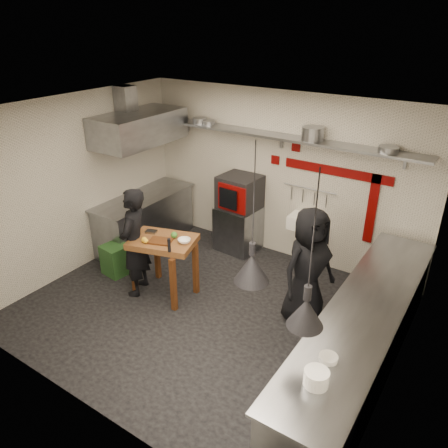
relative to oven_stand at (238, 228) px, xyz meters
The scene contains 47 objects.
floor 1.95m from the oven_stand, 71.06° to the right, with size 5.00×5.00×0.00m, color black.
ceiling 3.07m from the oven_stand, 71.06° to the right, with size 5.00×5.00×0.00m, color beige.
wall_back 1.21m from the oven_stand, 25.53° to the left, with size 5.00×0.04×2.80m, color silver.
wall_front 4.08m from the oven_stand, 80.99° to the right, with size 5.00×0.04×2.80m, color silver.
wall_left 2.79m from the oven_stand, 136.19° to the right, with size 0.04×4.20×2.80m, color silver.
wall_right 3.74m from the oven_stand, 30.05° to the right, with size 0.04×4.20×2.80m, color silver.
red_band_horiz 2.04m from the oven_stand, ahead, with size 1.70×0.02×0.14m, color #620605.
red_band_vert 2.33m from the oven_stand, ahead, with size 0.14×0.02×1.10m, color #620605.
red_tile_a 1.80m from the oven_stand, 17.60° to the left, with size 0.14×0.02×0.14m, color #620605.
red_tile_b 1.41m from the oven_stand, 27.97° to the left, with size 0.14×0.02×0.14m, color #620605.
back_shelf 1.83m from the oven_stand, 10.59° to the left, with size 4.60×0.34×0.04m, color slate.
shelf_bracket_left 2.08m from the oven_stand, 168.28° to the left, with size 0.04×0.06×0.24m, color slate.
shelf_bracket_mid 1.75m from the oven_stand, 23.23° to the left, with size 0.04×0.06×0.24m, color slate.
shelf_bracket_right 3.01m from the oven_stand, ahead, with size 0.04×0.06×0.24m, color slate.
pan_far_left 1.99m from the oven_stand, behind, with size 0.25×0.25×0.09m, color slate.
pan_mid_left 1.91m from the oven_stand, behind, with size 0.23×0.23×0.07m, color slate.
stock_pot 2.19m from the oven_stand, ahead, with size 0.32×0.32×0.20m, color slate.
pan_right 2.91m from the oven_stand, ahead, with size 0.28×0.28×0.08m, color slate.
oven_stand is the anchor object (origin of this frame).
combi_oven 0.69m from the oven_stand, 22.15° to the left, with size 0.64×0.60×0.58m, color black.
oven_door 0.76m from the oven_stand, 80.11° to the right, with size 0.55×0.03×0.46m, color #620605.
oven_glass 0.78m from the oven_stand, 88.59° to the right, with size 0.35×0.02×0.34m, color black.
hand_sink 1.23m from the oven_stand, ahead, with size 0.46×0.34×0.22m, color white.
sink_tap 1.30m from the oven_stand, ahead, with size 0.03×0.03×0.14m, color slate.
sink_drain 1.17m from the oven_stand, ahead, with size 0.06×0.06×0.66m, color slate.
utensil_rail 1.51m from the oven_stand, 12.34° to the left, with size 0.02×0.02×0.90m, color slate.
counter_right 3.31m from the oven_stand, 33.09° to the right, with size 0.70×3.80×0.90m, color slate.
counter_right_top 3.35m from the oven_stand, 33.09° to the right, with size 0.76×3.90×0.03m, color slate.
plate_stack 4.22m from the oven_stand, 49.02° to the right, with size 0.22×0.22×0.15m, color white.
small_bowl_right 3.95m from the oven_stand, 45.93° to the right, with size 0.18×0.18×0.05m, color white.
counter_left 1.71m from the oven_stand, 153.77° to the right, with size 0.70×1.90×0.90m, color slate.
counter_left_top 1.78m from the oven_stand, 153.77° to the right, with size 0.76×2.00×0.03m, color slate.
extractor_hood 2.41m from the oven_stand, 153.01° to the right, with size 0.78×1.60×0.50m, color slate.
hood_duct 2.86m from the oven_stand, 156.45° to the right, with size 0.28×0.28×0.50m, color slate.
green_bin 2.18m from the oven_stand, 123.96° to the right, with size 0.38×0.38×0.50m, color #244F21.
prep_table 1.80m from the oven_stand, 95.66° to the right, with size 0.92×0.64×0.92m, color brown, non-canonical shape.
cutting_board 1.96m from the oven_stand, 94.41° to the right, with size 0.32×0.22×0.03m, color #542A12.
pepper_mill 2.12m from the oven_stand, 85.84° to the right, with size 0.04×0.04×0.20m, color black.
lemon_a 2.12m from the oven_stand, 99.16° to the right, with size 0.08×0.08×0.08m, color gold.
lemon_b 2.12m from the oven_stand, 98.05° to the right, with size 0.07×0.07×0.07m, color gold.
veg_ball 1.77m from the oven_stand, 91.95° to the right, with size 0.10×0.10×0.10m, color #3B822B.
steel_tray 1.87m from the oven_stand, 104.66° to the right, with size 0.16×0.11×0.03m, color slate.
bowl 1.80m from the oven_stand, 84.90° to the right, with size 0.18×0.18×0.06m, color white.
heat_lamp_near 3.45m from the oven_stand, 55.78° to the right, with size 0.38×0.38×1.53m, color black, non-canonical shape.
heat_lamp_far 4.18m from the oven_stand, 49.44° to the right, with size 0.34×0.34×1.49m, color black, non-canonical shape.
chef_left 2.11m from the oven_stand, 105.83° to the right, with size 0.61×0.40×1.66m, color black.
chef_right 2.25m from the oven_stand, 33.77° to the right, with size 0.82×0.53×1.67m, color black.
Camera 1 is at (3.01, -4.13, 3.84)m, focal length 35.00 mm.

